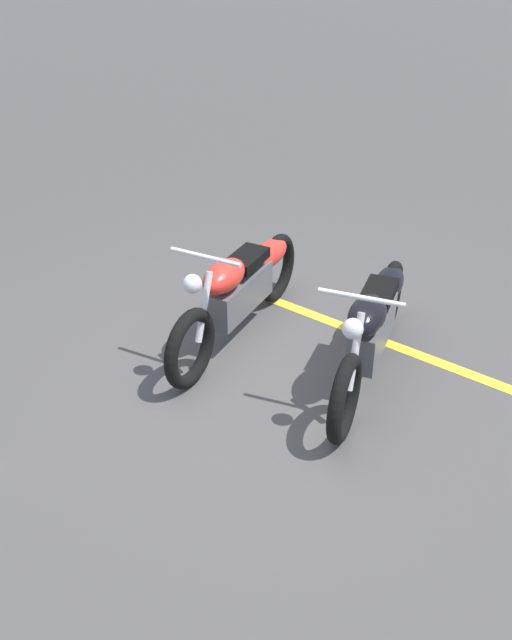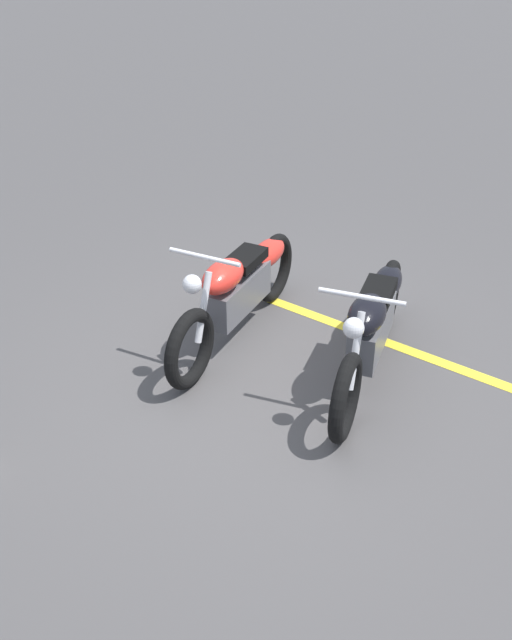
# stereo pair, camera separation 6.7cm
# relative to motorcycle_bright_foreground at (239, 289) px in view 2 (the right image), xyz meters

# --- Properties ---
(ground_plane) EXTENTS (60.00, 60.00, 0.00)m
(ground_plane) POSITION_rel_motorcycle_bright_foreground_xyz_m (0.44, 0.63, -0.46)
(ground_plane) COLOR #474444
(motorcycle_bright_foreground) EXTENTS (2.21, 0.74, 1.04)m
(motorcycle_bright_foreground) POSITION_rel_motorcycle_bright_foreground_xyz_m (0.00, 0.00, 0.00)
(motorcycle_bright_foreground) COLOR black
(motorcycle_bright_foreground) RESTS_ON ground
(motorcycle_dark_foreground) EXTENTS (2.16, 0.87, 1.04)m
(motorcycle_dark_foreground) POSITION_rel_motorcycle_bright_foreground_xyz_m (-0.19, 1.22, 0.00)
(motorcycle_dark_foreground) COLOR black
(motorcycle_dark_foreground) RESTS_ON ground
(parking_stripe_near) EXTENTS (0.17, 3.20, 0.01)m
(parking_stripe_near) POSITION_rel_motorcycle_bright_foreground_xyz_m (-0.68, 0.70, -0.46)
(parking_stripe_near) COLOR yellow
(parking_stripe_near) RESTS_ON ground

